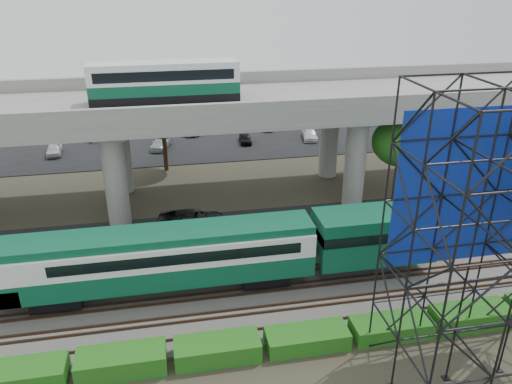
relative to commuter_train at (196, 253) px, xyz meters
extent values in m
plane|color=#474233|center=(4.52, -2.00, -2.88)|extent=(140.00, 140.00, 0.00)
cube|color=slate|center=(4.52, 0.00, -2.78)|extent=(90.00, 12.00, 0.20)
cube|color=black|center=(4.52, 8.50, -2.84)|extent=(90.00, 5.00, 0.08)
cube|color=black|center=(4.52, 32.00, -2.84)|extent=(90.00, 18.00, 0.08)
cube|color=#486277|center=(4.52, 54.00, -2.87)|extent=(140.00, 40.00, 0.03)
cube|color=#472D1E|center=(4.52, -4.72, -2.60)|extent=(90.00, 0.08, 0.16)
cube|color=#472D1E|center=(4.52, -3.28, -2.60)|extent=(90.00, 0.08, 0.16)
cube|color=#472D1E|center=(4.52, -2.72, -2.60)|extent=(90.00, 0.08, 0.16)
cube|color=#472D1E|center=(4.52, -1.28, -2.60)|extent=(90.00, 0.08, 0.16)
cube|color=#472D1E|center=(4.52, -0.72, -2.60)|extent=(90.00, 0.08, 0.16)
cube|color=#472D1E|center=(4.52, 0.72, -2.60)|extent=(90.00, 0.08, 0.16)
cube|color=#472D1E|center=(4.52, 1.28, -2.60)|extent=(90.00, 0.08, 0.16)
cube|color=#472D1E|center=(4.52, 2.72, -2.60)|extent=(90.00, 0.08, 0.16)
cube|color=#472D1E|center=(4.52, 3.28, -2.60)|extent=(90.00, 0.08, 0.16)
cube|color=#472D1E|center=(4.52, 4.72, -2.60)|extent=(90.00, 0.08, 0.16)
cube|color=black|center=(-8.62, 0.00, -2.07)|extent=(3.00, 2.20, 0.90)
cube|color=black|center=(4.38, 0.00, -2.07)|extent=(3.00, 2.20, 0.90)
cube|color=#0B4D33|center=(-2.12, 0.00, -0.92)|extent=(19.00, 3.00, 1.40)
cube|color=silver|center=(-2.12, 0.00, 0.53)|extent=(19.00, 3.00, 1.50)
cube|color=#0B4D33|center=(-2.12, 0.00, 1.53)|extent=(19.00, 2.60, 0.50)
cube|color=black|center=(-1.12, 0.00, 0.58)|extent=(15.00, 3.06, 0.70)
cube|color=#0B4D33|center=(-11.62, 0.00, -1.07)|extent=(2.60, 3.00, 1.10)
cube|color=#0B4D33|center=(11.88, 0.00, 0.08)|extent=(8.00, 3.00, 3.40)
cube|color=#9E9B93|center=(4.52, 14.00, 5.72)|extent=(80.00, 12.00, 1.20)
cube|color=#9E9B93|center=(4.52, 8.25, 6.87)|extent=(80.00, 0.50, 1.10)
cube|color=#9E9B93|center=(4.52, 19.75, 6.87)|extent=(80.00, 0.50, 1.10)
cylinder|color=#9E9B93|center=(-5.48, 10.50, 1.12)|extent=(1.80, 1.80, 8.00)
cylinder|color=#9E9B93|center=(-5.48, 17.50, 1.12)|extent=(1.80, 1.80, 8.00)
cube|color=#9E9B93|center=(-5.48, 14.00, 4.82)|extent=(2.40, 9.00, 0.60)
cylinder|color=#9E9B93|center=(14.52, 10.50, 1.12)|extent=(1.80, 1.80, 8.00)
cylinder|color=#9E9B93|center=(14.52, 17.50, 1.12)|extent=(1.80, 1.80, 8.00)
cube|color=#9E9B93|center=(14.52, 14.00, 4.82)|extent=(2.40, 9.00, 0.60)
cylinder|color=#9E9B93|center=(32.52, 17.50, 1.12)|extent=(1.80, 1.80, 8.00)
cube|color=black|center=(-1.03, 14.00, 6.67)|extent=(12.00, 2.50, 0.70)
cube|color=#0B4D33|center=(-1.03, 14.00, 7.47)|extent=(12.00, 2.50, 0.90)
cube|color=silver|center=(-1.03, 14.00, 8.57)|extent=(12.00, 2.50, 1.30)
cube|color=black|center=(-1.03, 14.00, 8.62)|extent=(11.00, 2.56, 0.80)
cube|color=silver|center=(-1.03, 14.00, 9.37)|extent=(12.00, 2.40, 0.30)
cube|color=#0D2797|center=(13.37, -6.95, 6.42)|extent=(8.10, 0.08, 8.25)
cube|color=black|center=(13.37, -10.00, -2.84)|extent=(9.36, 6.36, 0.08)
cube|color=#125112|center=(-9.48, -6.30, -2.33)|extent=(4.60, 1.80, 1.10)
cube|color=#125112|center=(-4.48, -6.30, -2.28)|extent=(4.60, 1.80, 1.20)
cube|color=#125112|center=(0.52, -6.30, -2.31)|extent=(4.60, 1.80, 1.15)
cube|color=#125112|center=(5.52, -6.30, -2.37)|extent=(4.60, 1.80, 1.03)
cube|color=#125112|center=(10.52, -6.30, -2.38)|extent=(4.60, 1.80, 1.01)
cube|color=#125112|center=(15.52, -6.30, -2.32)|extent=(4.60, 1.80, 1.12)
cylinder|color=#382314|center=(18.52, 10.50, -0.48)|extent=(0.44, 0.44, 4.80)
ellipsoid|color=#125112|center=(18.52, 10.50, 2.72)|extent=(4.94, 4.94, 4.18)
cylinder|color=#382314|center=(-1.48, 22.00, -0.48)|extent=(0.44, 0.44, 4.80)
ellipsoid|color=#125112|center=(-1.48, 22.00, 2.72)|extent=(4.94, 4.94, 4.18)
imported|color=black|center=(0.29, 8.46, -2.03)|extent=(5.86, 3.35, 1.54)
imported|color=silver|center=(-13.71, 29.00, -2.15)|extent=(1.83, 3.92, 1.30)
imported|color=gray|center=(-9.26, 34.00, -2.14)|extent=(2.19, 4.20, 1.32)
imported|color=#A4A8AC|center=(-1.84, 29.00, -2.16)|extent=(2.84, 4.74, 1.29)
imported|color=silver|center=(1.97, 34.00, -2.20)|extent=(2.05, 4.34, 1.20)
imported|color=black|center=(8.05, 29.00, -2.24)|extent=(1.53, 3.37, 1.12)
imported|color=#9C9EA4|center=(11.87, 34.00, -2.21)|extent=(1.95, 3.78, 1.19)
imported|color=silver|center=(16.07, 29.00, -2.21)|extent=(2.37, 4.32, 1.19)
imported|color=#AAACB1|center=(19.70, 34.00, -2.15)|extent=(2.27, 4.75, 1.31)
camera|label=1|loc=(-1.35, -27.23, 16.44)|focal=35.00mm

